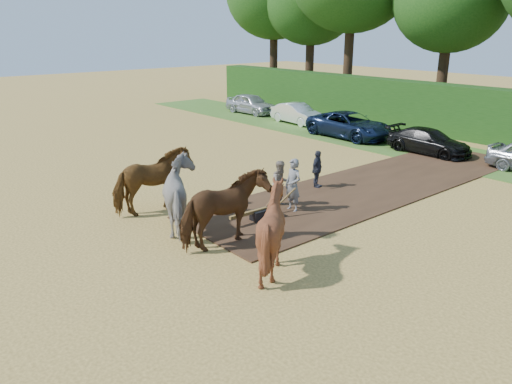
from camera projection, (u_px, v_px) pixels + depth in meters
The scene contains 7 objects.
ground at pixel (216, 214), 17.35m from camera, with size 120.00×120.00×0.00m, color gold.
earth_strip at pixel (376, 185), 20.52m from camera, with size 4.50×17.00×0.05m, color #472D1C.
grass_verge at pixel (435, 152), 25.89m from camera, with size 50.00×5.00×0.03m, color #38601E.
hedgerow at pixel (482, 115), 28.17m from camera, with size 46.00×1.60×3.00m, color #14380F.
spectator_near at pixel (281, 184), 17.84m from camera, with size 0.83×0.65×1.70m, color tan.
spectator_far at pixel (317, 169), 19.97m from camera, with size 0.90×0.38×1.54m, color #272A34.
plough_team at pixel (207, 202), 15.15m from camera, with size 7.46×5.41×2.28m.
Camera 1 is at (13.33, -9.37, 6.16)m, focal length 35.00 mm.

